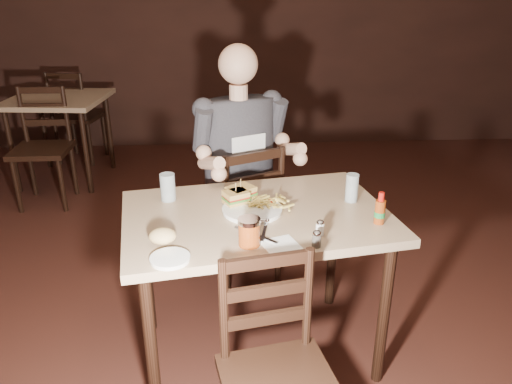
{
  "coord_description": "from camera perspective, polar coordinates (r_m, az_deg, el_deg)",
  "views": [
    {
      "loc": [
        -0.36,
        -1.95,
        1.72
      ],
      "look_at": [
        -0.24,
        0.09,
        0.85
      ],
      "focal_mm": 35.0,
      "sensor_mm": 36.0,
      "label": 1
    }
  ],
  "objects": [
    {
      "name": "napkin",
      "position": [
        1.95,
        2.8,
        -6.04
      ],
      "size": [
        0.17,
        0.16,
        0.0
      ],
      "primitive_type": "cube",
      "rotation": [
        0.0,
        0.0,
        0.35
      ],
      "color": "white",
      "rests_on": "main_table"
    },
    {
      "name": "fork",
      "position": [
        2.04,
        0.96,
        -4.54
      ],
      "size": [
        0.04,
        0.17,
        0.01
      ],
      "primitive_type": "cube",
      "rotation": [
        0.0,
        0.0,
        -0.18
      ],
      "color": "silver",
      "rests_on": "napkin"
    },
    {
      "name": "main_table",
      "position": [
        2.24,
        0.07,
        -4.38
      ],
      "size": [
        1.28,
        0.96,
        0.77
      ],
      "rotation": [
        0.0,
        0.0,
        0.17
      ],
      "color": "tan",
      "rests_on": "ground"
    },
    {
      "name": "hot_sauce",
      "position": [
        2.15,
        14.01,
        -1.79
      ],
      "size": [
        0.05,
        0.05,
        0.14
      ],
      "primitive_type": null,
      "rotation": [
        0.0,
        0.0,
        0.17
      ],
      "color": "maroon",
      "rests_on": "main_table"
    },
    {
      "name": "chair_far",
      "position": [
        2.93,
        -1.9,
        -2.67
      ],
      "size": [
        0.57,
        0.59,
        0.9
      ],
      "primitive_type": null,
      "rotation": [
        0.0,
        0.0,
        3.58
      ],
      "color": "black",
      "rests_on": "ground"
    },
    {
      "name": "fries_pile",
      "position": [
        2.25,
        1.36,
        -0.98
      ],
      "size": [
        0.28,
        0.21,
        0.04
      ],
      "primitive_type": null,
      "rotation": [
        0.0,
        0.0,
        0.17
      ],
      "color": "tan",
      "rests_on": "dinner_plate"
    },
    {
      "name": "salt_shaker",
      "position": [
        2.03,
        7.31,
        -4.12
      ],
      "size": [
        0.04,
        0.04,
        0.06
      ],
      "primitive_type": null,
      "rotation": [
        0.0,
        0.0,
        0.17
      ],
      "color": "white",
      "rests_on": "main_table"
    },
    {
      "name": "diner",
      "position": [
        2.7,
        -1.57,
        6.39
      ],
      "size": [
        0.69,
        0.63,
        0.96
      ],
      "primitive_type": null,
      "rotation": [
        0.0,
        0.0,
        0.43
      ],
      "color": "#34343A",
      "rests_on": "chair_far"
    },
    {
      "name": "ketchup_dollop",
      "position": [
        2.27,
        1.73,
        -1.09
      ],
      "size": [
        0.05,
        0.05,
        0.01
      ],
      "primitive_type": "ellipsoid",
      "rotation": [
        0.0,
        0.0,
        0.17
      ],
      "color": "maroon",
      "rests_on": "dinner_plate"
    },
    {
      "name": "side_plate",
      "position": [
        1.87,
        -9.78,
        -7.6
      ],
      "size": [
        0.17,
        0.17,
        0.01
      ],
      "primitive_type": "cylinder",
      "rotation": [
        0.0,
        0.0,
        0.17
      ],
      "color": "white",
      "rests_on": "main_table"
    },
    {
      "name": "room_shell",
      "position": [
        2.01,
        7.25,
        13.72
      ],
      "size": [
        7.0,
        7.0,
        7.0
      ],
      "color": "black",
      "rests_on": "ground"
    },
    {
      "name": "pepper_shaker",
      "position": [
        1.94,
        6.94,
        -5.39
      ],
      "size": [
        0.04,
        0.04,
        0.06
      ],
      "primitive_type": null,
      "rotation": [
        0.0,
        0.0,
        0.17
      ],
      "color": "#38332D",
      "rests_on": "main_table"
    },
    {
      "name": "bg_chair_near",
      "position": [
        4.36,
        -23.32,
        4.49
      ],
      "size": [
        0.44,
        0.48,
        0.93
      ],
      "primitive_type": null,
      "rotation": [
        0.0,
        0.0,
        0.01
      ],
      "color": "black",
      "rests_on": "ground"
    },
    {
      "name": "sandwich_left",
      "position": [
        2.25,
        -2.32,
        -0.23
      ],
      "size": [
        0.13,
        0.12,
        0.09
      ],
      "primitive_type": null,
      "rotation": [
        0.0,
        0.0,
        0.45
      ],
      "color": "#D6A951",
      "rests_on": "dinner_plate"
    },
    {
      "name": "glass_left",
      "position": [
        2.35,
        -10.05,
        0.55
      ],
      "size": [
        0.08,
        0.08,
        0.13
      ],
      "primitive_type": "cylinder",
      "rotation": [
        0.0,
        0.0,
        0.17
      ],
      "color": "silver",
      "rests_on": "main_table"
    },
    {
      "name": "glass_right",
      "position": [
        2.34,
        10.9,
        0.47
      ],
      "size": [
        0.07,
        0.07,
        0.13
      ],
      "primitive_type": "cylinder",
      "rotation": [
        0.0,
        0.0,
        0.17
      ],
      "color": "silver",
      "rests_on": "main_table"
    },
    {
      "name": "bread_roll",
      "position": [
        1.96,
        -10.63,
        -4.96
      ],
      "size": [
        0.12,
        0.1,
        0.06
      ],
      "primitive_type": "ellipsoid",
      "rotation": [
        0.0,
        0.0,
        0.17
      ],
      "color": "tan",
      "rests_on": "side_plate"
    },
    {
      "name": "bg_chair_far",
      "position": [
        5.37,
        -19.61,
        8.2
      ],
      "size": [
        0.51,
        0.54,
        0.92
      ],
      "primitive_type": null,
      "rotation": [
        0.0,
        0.0,
        2.94
      ],
      "color": "black",
      "rests_on": "ground"
    },
    {
      "name": "syrup_dispenser",
      "position": [
        1.93,
        -0.78,
        -4.59
      ],
      "size": [
        0.1,
        0.1,
        0.11
      ],
      "primitive_type": null,
      "rotation": [
        0.0,
        0.0,
        0.17
      ],
      "color": "maroon",
      "rests_on": "main_table"
    },
    {
      "name": "dinner_plate",
      "position": [
        2.21,
        -0.44,
        -2.14
      ],
      "size": [
        0.3,
        0.3,
        0.01
      ],
      "primitive_type": "cylinder",
      "rotation": [
        0.0,
        0.0,
        0.17
      ],
      "color": "white",
      "rests_on": "main_table"
    },
    {
      "name": "bg_table",
      "position": [
        4.81,
        -21.65,
        9.01
      ],
      "size": [
        0.87,
        0.87,
        0.77
      ],
      "rotation": [
        0.0,
        0.0,
        -0.09
      ],
      "color": "tan",
      "rests_on": "ground"
    },
    {
      "name": "knife",
      "position": [
        2.01,
        -0.05,
        -4.93
      ],
      "size": [
        0.17,
        0.16,
        0.01
      ],
      "primitive_type": "cube",
      "rotation": [
        0.0,
        0.0,
        0.83
      ],
      "color": "silver",
      "rests_on": "napkin"
    },
    {
      "name": "sandwich_right",
      "position": [
        2.29,
        -1.75,
        0.35
      ],
      "size": [
        0.15,
        0.15,
        0.1
      ],
      "primitive_type": null,
      "rotation": [
        0.0,
        0.0,
        0.65
      ],
      "color": "#D6A951",
      "rests_on": "dinner_plate"
    }
  ]
}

